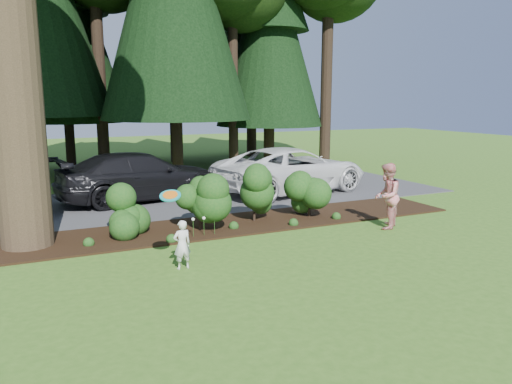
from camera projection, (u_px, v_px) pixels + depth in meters
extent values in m
plane|color=#37621C|center=(251.00, 261.00, 11.40)|extent=(80.00, 80.00, 0.00)
cube|color=black|center=(204.00, 228.00, 14.29)|extent=(16.00, 2.50, 0.05)
cube|color=#38383A|center=(166.00, 201.00, 18.08)|extent=(22.00, 6.00, 0.03)
sphere|color=#164615|center=(133.00, 213.00, 13.30)|extent=(1.08, 1.08, 1.08)
cylinder|color=black|center=(134.00, 231.00, 13.39)|extent=(0.08, 0.08, 0.30)
sphere|color=#164615|center=(200.00, 199.00, 13.82)|extent=(1.35, 1.35, 1.35)
cylinder|color=black|center=(200.00, 226.00, 13.96)|extent=(0.08, 0.08, 0.30)
sphere|color=#164615|center=(254.00, 195.00, 14.85)|extent=(1.26, 1.26, 1.26)
cylinder|color=black|center=(254.00, 217.00, 14.98)|extent=(0.08, 0.08, 0.30)
sphere|color=#164615|center=(310.00, 195.00, 15.44)|extent=(1.17, 1.17, 1.17)
cylinder|color=black|center=(309.00, 213.00, 15.55)|extent=(0.08, 0.08, 0.30)
cylinder|color=#164615|center=(193.00, 229.00, 13.24)|extent=(0.01, 0.01, 0.50)
sphere|color=white|center=(193.00, 219.00, 13.19)|extent=(0.09, 0.09, 0.09)
cylinder|color=#164615|center=(204.00, 228.00, 13.37)|extent=(0.01, 0.01, 0.50)
sphere|color=white|center=(204.00, 218.00, 13.32)|extent=(0.09, 0.09, 0.09)
cylinder|color=#164615|center=(215.00, 227.00, 13.49)|extent=(0.01, 0.01, 0.50)
sphere|color=white|center=(214.00, 217.00, 13.44)|extent=(0.09, 0.09, 0.09)
cylinder|color=black|center=(29.00, 62.00, 22.13)|extent=(0.50, 0.50, 10.50)
cylinder|color=black|center=(105.00, 82.00, 22.20)|extent=(0.50, 0.50, 8.75)
cylinder|color=black|center=(165.00, 58.00, 24.11)|extent=(0.50, 0.50, 11.20)
cylinder|color=black|center=(216.00, 78.00, 26.41)|extent=(0.50, 0.50, 9.45)
cylinder|color=black|center=(271.00, 64.00, 25.98)|extent=(0.50, 0.50, 10.85)
cone|color=black|center=(271.00, 2.00, 25.41)|extent=(6.82, 6.82, 11.62)
cylinder|color=black|center=(294.00, 77.00, 28.90)|extent=(0.50, 0.50, 9.80)
cylinder|color=black|center=(61.00, 67.00, 25.43)|extent=(0.50, 0.50, 10.50)
cone|color=black|center=(56.00, 5.00, 24.87)|extent=(6.60, 6.60, 11.25)
cylinder|color=black|center=(170.00, 58.00, 28.68)|extent=(0.50, 0.50, 11.90)
cylinder|color=black|center=(252.00, 75.00, 30.47)|extent=(0.50, 0.50, 10.15)
cone|color=black|center=(252.00, 26.00, 29.94)|extent=(6.38, 6.38, 10.88)
imported|color=silver|center=(291.00, 170.00, 19.62)|extent=(6.78, 4.05, 1.76)
imported|color=black|center=(141.00, 176.00, 18.05)|extent=(6.29, 3.36, 1.73)
imported|color=white|center=(182.00, 245.00, 10.81)|extent=(0.42, 0.30, 1.09)
imported|color=red|center=(387.00, 196.00, 14.16)|extent=(1.16, 1.14, 1.88)
cylinder|color=teal|center=(170.00, 196.00, 10.31)|extent=(0.47, 0.43, 0.25)
cylinder|color=orange|center=(170.00, 195.00, 10.30)|extent=(0.33, 0.30, 0.17)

